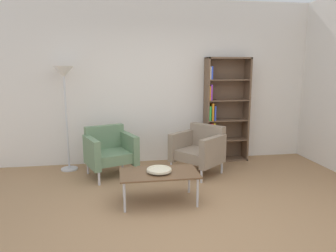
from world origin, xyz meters
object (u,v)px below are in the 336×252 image
object	(u,v)px
bookshelf_tall	(223,112)
armchair_corner_red	(199,148)
floor_lamp_torchiere	(64,84)
armchair_near_window	(110,150)
coffee_table_low	(159,175)
decorative_bowl	(159,170)

from	to	relation	value
bookshelf_tall	armchair_corner_red	distance (m)	1.02
bookshelf_tall	floor_lamp_torchiere	xyz separation A→B (m)	(-2.76, -0.14, 0.55)
armchair_near_window	floor_lamp_torchiere	world-z (taller)	floor_lamp_torchiere
bookshelf_tall	floor_lamp_torchiere	size ratio (longest dim) A/B	1.09
coffee_table_low	bookshelf_tall	bearing A→B (deg)	49.80
decorative_bowl	floor_lamp_torchiere	size ratio (longest dim) A/B	0.18
coffee_table_low	decorative_bowl	size ratio (longest dim) A/B	3.12
coffee_table_low	armchair_near_window	bearing A→B (deg)	119.31
coffee_table_low	armchair_corner_red	bearing A→B (deg)	51.85
armchair_corner_red	floor_lamp_torchiere	world-z (taller)	floor_lamp_torchiere
armchair_near_window	floor_lamp_torchiere	bearing A→B (deg)	130.65
decorative_bowl	armchair_near_window	bearing A→B (deg)	119.31
coffee_table_low	armchair_corner_red	xyz separation A→B (m)	(0.80, 1.02, 0.05)
armchair_near_window	armchair_corner_red	world-z (taller)	same
coffee_table_low	decorative_bowl	distance (m)	0.07
bookshelf_tall	armchair_corner_red	world-z (taller)	bookshelf_tall
coffee_table_low	armchair_near_window	size ratio (longest dim) A/B	1.12
bookshelf_tall	decorative_bowl	xyz separation A→B (m)	(-1.41, -1.67, -0.47)
decorative_bowl	floor_lamp_torchiere	xyz separation A→B (m)	(-1.35, 1.53, 1.01)
armchair_corner_red	floor_lamp_torchiere	size ratio (longest dim) A/B	0.55
armchair_near_window	bookshelf_tall	bearing A→B (deg)	-6.79
decorative_bowl	coffee_table_low	bearing A→B (deg)	-90.00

